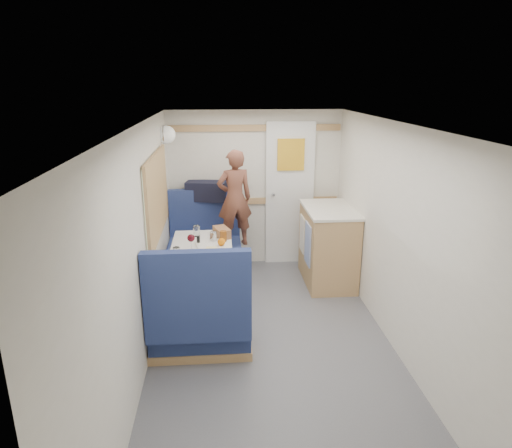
{
  "coord_description": "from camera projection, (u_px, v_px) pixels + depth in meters",
  "views": [
    {
      "loc": [
        -0.44,
        -3.47,
        2.33
      ],
      "look_at": [
        -0.09,
        0.9,
        0.95
      ],
      "focal_mm": 32.0,
      "sensor_mm": 36.0,
      "label": 1
    }
  ],
  "objects": [
    {
      "name": "wine_glass",
      "position": [
        191.0,
        239.0,
        4.5
      ],
      "size": [
        0.08,
        0.08,
        0.17
      ],
      "color": "white",
      "rests_on": "dinette_table"
    },
    {
      "name": "dinette_table",
      "position": [
        202.0,
        258.0,
        4.77
      ],
      "size": [
        0.62,
        0.92,
        0.72
      ],
      "color": "white",
      "rests_on": "floor"
    },
    {
      "name": "oak_trim_high",
      "position": [
        255.0,
        128.0,
        5.62
      ],
      "size": [
        2.15,
        0.02,
        0.08
      ],
      "primitive_type": "cube",
      "color": "#9D7947",
      "rests_on": "wall_back"
    },
    {
      "name": "tray",
      "position": [
        210.0,
        246.0,
        4.63
      ],
      "size": [
        0.34,
        0.4,
        0.02
      ],
      "primitive_type": "cube",
      "rotation": [
        0.0,
        0.0,
        0.21
      ],
      "color": "white",
      "rests_on": "dinette_table"
    },
    {
      "name": "wall_left",
      "position": [
        140.0,
        255.0,
        3.65
      ],
      "size": [
        0.02,
        4.5,
        2.0
      ],
      "primitive_type": "cube",
      "color": "silver",
      "rests_on": "floor"
    },
    {
      "name": "rear_door",
      "position": [
        290.0,
        191.0,
        5.89
      ],
      "size": [
        0.62,
        0.12,
        1.86
      ],
      "color": "white",
      "rests_on": "wall_back"
    },
    {
      "name": "tumbler_left",
      "position": [
        176.0,
        253.0,
        4.33
      ],
      "size": [
        0.07,
        0.07,
        0.11
      ],
      "primitive_type": "cylinder",
      "color": "silver",
      "rests_on": "dinette_table"
    },
    {
      "name": "duffel_bag",
      "position": [
        207.0,
        191.0,
        5.7
      ],
      "size": [
        0.54,
        0.33,
        0.24
      ],
      "primitive_type": "cube",
      "rotation": [
        0.0,
        0.0,
        -0.2
      ],
      "color": "black",
      "rests_on": "ledge"
    },
    {
      "name": "galley_counter",
      "position": [
        328.0,
        245.0,
        5.43
      ],
      "size": [
        0.57,
        0.92,
        0.92
      ],
      "color": "#9D7947",
      "rests_on": "floor"
    },
    {
      "name": "floor",
      "position": [
        275.0,
        357.0,
        4.03
      ],
      "size": [
        4.5,
        4.5,
        0.0
      ],
      "primitive_type": "plane",
      "color": "#515156",
      "rests_on": "ground"
    },
    {
      "name": "bench_near",
      "position": [
        200.0,
        322.0,
        4.02
      ],
      "size": [
        0.9,
        0.59,
        1.05
      ],
      "color": "navy",
      "rests_on": "floor"
    },
    {
      "name": "pepper_grinder",
      "position": [
        198.0,
        240.0,
        4.7
      ],
      "size": [
        0.03,
        0.03,
        0.09
      ],
      "primitive_type": "cylinder",
      "color": "black",
      "rests_on": "dinette_table"
    },
    {
      "name": "tumbler_right",
      "position": [
        213.0,
        237.0,
        4.75
      ],
      "size": [
        0.07,
        0.07,
        0.11
      ],
      "primitive_type": "cylinder",
      "color": "white",
      "rests_on": "dinette_table"
    },
    {
      "name": "side_window",
      "position": [
        156.0,
        195.0,
        4.53
      ],
      "size": [
        0.04,
        1.3,
        0.72
      ],
      "primitive_type": "cube",
      "color": "#ABB59A",
      "rests_on": "wall_left"
    },
    {
      "name": "ceiling",
      "position": [
        278.0,
        127.0,
        3.44
      ],
      "size": [
        4.5,
        4.5,
        0.0
      ],
      "primitive_type": "plane",
      "rotation": [
        3.14,
        0.0,
        0.0
      ],
      "color": "silver",
      "rests_on": "wall_back"
    },
    {
      "name": "oak_trim_low",
      "position": [
        255.0,
        201.0,
        5.9
      ],
      "size": [
        2.15,
        0.02,
        0.08
      ],
      "primitive_type": "cube",
      "color": "#9D7947",
      "rests_on": "wall_back"
    },
    {
      "name": "person",
      "position": [
        235.0,
        198.0,
        5.33
      ],
      "size": [
        0.47,
        0.36,
        1.14
      ],
      "primitive_type": "imported",
      "rotation": [
        0.0,
        0.0,
        3.37
      ],
      "color": "brown",
      "rests_on": "bench_far"
    },
    {
      "name": "orange_fruit",
      "position": [
        221.0,
        242.0,
        4.61
      ],
      "size": [
        0.08,
        0.08,
        0.08
      ],
      "primitive_type": "sphere",
      "color": "#E44F0A",
      "rests_on": "tray"
    },
    {
      "name": "tumbler_mid",
      "position": [
        197.0,
        231.0,
        4.94
      ],
      "size": [
        0.07,
        0.07,
        0.12
      ],
      "primitive_type": "cylinder",
      "color": "silver",
      "rests_on": "dinette_table"
    },
    {
      "name": "beer_glass",
      "position": [
        223.0,
        236.0,
        4.78
      ],
      "size": [
        0.07,
        0.07,
        0.11
      ],
      "primitive_type": "cylinder",
      "color": "brown",
      "rests_on": "dinette_table"
    },
    {
      "name": "ledge",
      "position": [
        204.0,
        202.0,
        5.74
      ],
      "size": [
        0.9,
        0.14,
        0.04
      ],
      "primitive_type": "cube",
      "color": "#9D7947",
      "rests_on": "bench_far"
    },
    {
      "name": "bread_loaf",
      "position": [
        222.0,
        232.0,
        4.93
      ],
      "size": [
        0.2,
        0.27,
        0.1
      ],
      "primitive_type": "cube",
      "rotation": [
        0.0,
        0.0,
        0.33
      ],
      "color": "olive",
      "rests_on": "dinette_table"
    },
    {
      "name": "wall_right",
      "position": [
        406.0,
        247.0,
        3.82
      ],
      "size": [
        0.02,
        4.5,
        2.0
      ],
      "primitive_type": "cube",
      "color": "silver",
      "rests_on": "floor"
    },
    {
      "name": "dome_light",
      "position": [
        167.0,
        135.0,
        5.19
      ],
      "size": [
        0.2,
        0.2,
        0.2
      ],
      "primitive_type": "sphere",
      "color": "white",
      "rests_on": "wall_left"
    },
    {
      "name": "bench_far",
      "position": [
        205.0,
        252.0,
        5.67
      ],
      "size": [
        0.9,
        0.59,
        1.05
      ],
      "color": "navy",
      "rests_on": "floor"
    },
    {
      "name": "wall_back",
      "position": [
        255.0,
        189.0,
        5.87
      ],
      "size": [
        2.2,
        0.02,
        2.0
      ],
      "primitive_type": "cube",
      "color": "silver",
      "rests_on": "floor"
    },
    {
      "name": "cheese_block",
      "position": [
        211.0,
        249.0,
        4.47
      ],
      "size": [
        0.1,
        0.06,
        0.03
      ],
      "primitive_type": "cube",
      "rotation": [
        0.0,
        0.0,
        -0.05
      ],
      "color": "#DAC07E",
      "rests_on": "tray"
    }
  ]
}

